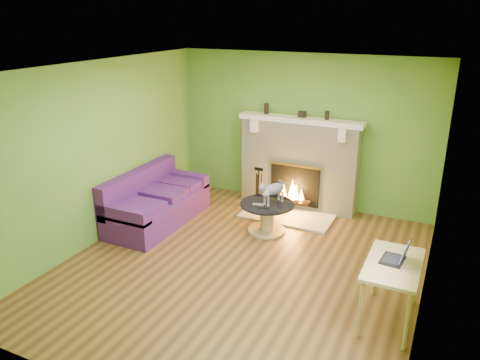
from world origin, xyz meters
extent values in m
plane|color=#503217|center=(0.00, 0.00, 0.00)|extent=(5.00, 5.00, 0.00)
plane|color=white|center=(0.00, 0.00, 2.60)|extent=(5.00, 5.00, 0.00)
plane|color=#4D822A|center=(0.00, 2.50, 1.30)|extent=(5.00, 0.00, 5.00)
plane|color=#4D822A|center=(0.00, -2.50, 1.30)|extent=(5.00, 0.00, 5.00)
plane|color=#4D822A|center=(-2.25, 0.00, 1.30)|extent=(0.00, 5.00, 5.00)
plane|color=#4D822A|center=(2.25, 0.00, 1.30)|extent=(0.00, 5.00, 5.00)
plane|color=silver|center=(2.24, -0.90, 1.55)|extent=(0.00, 1.20, 1.20)
plane|color=white|center=(2.23, -0.90, 1.55)|extent=(0.00, 1.06, 1.06)
cube|color=#BDB79D|center=(0.00, 2.33, 0.75)|extent=(2.00, 0.35, 1.50)
cube|color=black|center=(0.00, 2.13, 0.44)|extent=(0.85, 0.03, 0.68)
cube|color=gold|center=(0.00, 2.13, 0.80)|extent=(0.91, 0.02, 0.04)
cylinder|color=black|center=(0.00, 2.10, 0.16)|extent=(0.55, 0.07, 0.07)
cube|color=silver|center=(0.00, 2.30, 1.54)|extent=(2.10, 0.28, 0.08)
cube|color=silver|center=(-0.75, 2.11, 1.40)|extent=(0.12, 0.10, 0.20)
cube|color=silver|center=(0.75, 2.11, 1.40)|extent=(0.12, 0.10, 0.20)
cube|color=beige|center=(0.00, 1.80, 0.01)|extent=(1.50, 0.75, 0.03)
cube|color=silver|center=(0.00, 2.30, 1.54)|extent=(2.10, 0.28, 0.08)
cube|color=#49185E|center=(-1.80, 0.70, 0.21)|extent=(0.85, 1.88, 0.42)
cube|color=#49185E|center=(-2.15, 0.70, 0.58)|extent=(0.19, 1.88, 0.53)
cube|color=#49185E|center=(-1.80, -0.14, 0.48)|extent=(0.85, 0.19, 0.21)
cube|color=#49185E|center=(-1.80, 1.55, 0.48)|extent=(0.85, 0.19, 0.21)
cube|color=#49185E|center=(-1.75, 0.17, 0.48)|extent=(0.67, 0.50, 0.12)
cube|color=#49185E|center=(-1.75, 0.80, 0.48)|extent=(0.67, 0.50, 0.12)
cube|color=#49185E|center=(-1.75, 1.33, 0.48)|extent=(0.67, 0.50, 0.12)
cylinder|color=tan|center=(-0.10, 1.15, 0.02)|extent=(0.58, 0.58, 0.03)
cylinder|color=tan|center=(-0.10, 1.15, 0.23)|extent=(0.21, 0.21, 0.40)
cylinder|color=black|center=(-0.10, 1.15, 0.46)|extent=(0.83, 0.83, 0.03)
cube|color=tan|center=(1.95, -0.34, 0.69)|extent=(0.56, 0.96, 0.04)
cylinder|color=tan|center=(1.72, -0.77, 0.34)|extent=(0.04, 0.04, 0.67)
cylinder|color=tan|center=(2.18, -0.77, 0.34)|extent=(0.04, 0.04, 0.67)
cylinder|color=tan|center=(1.72, 0.10, 0.34)|extent=(0.04, 0.04, 0.67)
cylinder|color=tan|center=(2.18, 0.10, 0.34)|extent=(0.04, 0.04, 0.67)
cube|color=gray|center=(-0.20, 1.03, 0.48)|extent=(0.18, 0.09, 0.02)
cube|color=black|center=(-0.08, 0.97, 0.48)|extent=(0.17, 0.07, 0.02)
cylinder|color=black|center=(-0.62, 2.33, 1.67)|extent=(0.08, 0.08, 0.18)
cylinder|color=black|center=(0.43, 2.33, 1.65)|extent=(0.07, 0.07, 0.14)
cube|color=black|center=(0.01, 2.33, 1.63)|extent=(0.12, 0.08, 0.10)
camera|label=1|loc=(2.35, -4.97, 3.21)|focal=35.00mm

